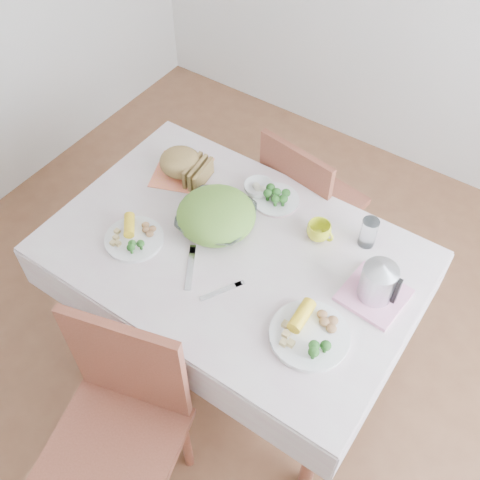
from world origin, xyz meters
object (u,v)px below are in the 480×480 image
Objects in this scene: dining_table at (234,302)px; salad_bowl at (216,219)px; dinner_plate_left at (134,239)px; electric_kettle at (379,278)px; chair_near at (115,451)px; yellow_mug at (319,231)px; dinner_plate_right at (309,335)px; chair_far at (314,201)px.

salad_bowl is (-0.13, 0.07, 0.43)m from dining_table.
electric_kettle is at bearing 18.12° from dinner_plate_left.
chair_near reaches higher than yellow_mug.
electric_kettle is at bearing 68.69° from dinner_plate_right.
chair_near is 1.10× the size of chair_far.
chair_near reaches higher than dinner_plate_left.
salad_bowl is at bearing 86.01° from chair_near.
dinner_plate_right is (0.41, 0.66, 0.31)m from chair_near.
chair_near is 1.53m from chair_far.
salad_bowl is 0.71m from electric_kettle.
dinner_plate_left is at bearing -152.49° from dining_table.
chair_far is at bearing 75.77° from chair_near.
yellow_mug is at bearing 63.97° from chair_near.
dinner_plate_left is 0.99m from electric_kettle.
salad_bowl is 0.64m from dinner_plate_right.
dining_table is at bearing 97.23° from chair_far.
electric_kettle is at bearing 11.52° from dining_table.
chair_far reaches higher than dining_table.
dinner_plate_left is 0.82m from dinner_plate_right.
yellow_mug is at bearing 25.39° from salad_bowl.
dinner_plate_left is (-0.38, -0.89, 0.31)m from chair_far.
dinner_plate_left is (-0.23, -0.26, -0.03)m from salad_bowl.
chair_near is 1.16m from yellow_mug.
yellow_mug is (0.25, 0.25, 0.43)m from dining_table.
yellow_mug is 0.36m from electric_kettle.
chair_near is at bearing 99.72° from chair_far.
electric_kettle is (0.11, 0.29, 0.11)m from dinner_plate_right.
electric_kettle reaches higher than yellow_mug.
dinner_plate_left is (-0.41, 0.64, 0.31)m from chair_near.
salad_bowl reaches higher than dining_table.
yellow_mug is at bearing 35.76° from dinner_plate_left.
dinner_plate_left is at bearing -131.45° from salad_bowl.
chair_far is 1.02m from dinner_plate_right.
chair_far is 5.00× the size of electric_kettle.
chair_far reaches higher than dinner_plate_right.
dinner_plate_left is at bearing -138.50° from electric_kettle.
chair_near is at bearing -100.80° from yellow_mug.
chair_near is 3.27× the size of salad_bowl.
dinner_plate_right is 1.58× the size of electric_kettle.
yellow_mug is at bearing 115.56° from dinner_plate_right.
salad_bowl is 1.28× the size of dinner_plate_left.
dinner_plate_right is (0.59, -0.25, -0.03)m from salad_bowl.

